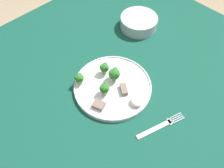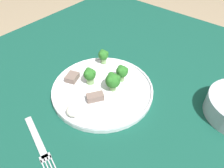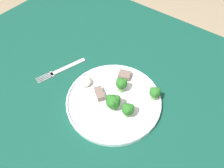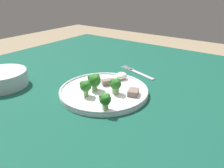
% 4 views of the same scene
% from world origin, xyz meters
% --- Properties ---
extents(ground_plane, '(8.00, 8.00, 0.00)m').
position_xyz_m(ground_plane, '(0.00, 0.00, 0.00)').
color(ground_plane, '#9E896B').
extents(table, '(1.27, 1.18, 0.70)m').
position_xyz_m(table, '(0.00, 0.00, 0.63)').
color(table, '#114738').
rests_on(table, ground_plane).
extents(dinner_plate, '(0.28, 0.28, 0.02)m').
position_xyz_m(dinner_plate, '(-0.03, -0.08, 0.71)').
color(dinner_plate, white).
rests_on(dinner_plate, table).
extents(fork, '(0.07, 0.18, 0.00)m').
position_xyz_m(fork, '(0.19, -0.08, 0.70)').
color(fork, '#B2B2B7').
rests_on(fork, table).
extents(cream_bowl, '(0.16, 0.16, 0.05)m').
position_xyz_m(cream_bowl, '(-0.19, 0.23, 0.73)').
color(cream_bowl, '#B7BCC6').
rests_on(cream_bowl, table).
extents(broccoli_floret_near_rim_left, '(0.04, 0.04, 0.05)m').
position_xyz_m(broccoli_floret_near_rim_left, '(-0.05, -0.06, 0.75)').
color(broccoli_floret_near_rim_left, '#7FA866').
rests_on(broccoli_floret_near_rim_left, dinner_plate).
extents(broccoli_floret_center_left, '(0.04, 0.03, 0.05)m').
position_xyz_m(broccoli_floret_center_left, '(-0.03, -0.13, 0.74)').
color(broccoli_floret_center_left, '#7FA866').
rests_on(broccoli_floret_center_left, dinner_plate).
extents(broccoli_floret_back_left, '(0.03, 0.03, 0.05)m').
position_xyz_m(broccoli_floret_back_left, '(-0.12, -0.16, 0.74)').
color(broccoli_floret_back_left, '#7FA866').
rests_on(broccoli_floret_back_left, dinner_plate).
extents(broccoli_floret_front_left, '(0.04, 0.03, 0.05)m').
position_xyz_m(broccoli_floret_front_left, '(-0.10, -0.07, 0.75)').
color(broccoli_floret_front_left, '#7FA866').
rests_on(broccoli_floret_front_left, dinner_plate).
extents(meat_slice_front_slice, '(0.05, 0.04, 0.02)m').
position_xyz_m(meat_slice_front_slice, '(0.01, -0.07, 0.72)').
color(meat_slice_front_slice, '#756056').
rests_on(meat_slice_front_slice, dinner_plate).
extents(meat_slice_middle_slice, '(0.05, 0.04, 0.02)m').
position_xyz_m(meat_slice_middle_slice, '(-0.01, -0.18, 0.72)').
color(meat_slice_middle_slice, '#756056').
rests_on(meat_slice_middle_slice, dinner_plate).
extents(sauce_dollop, '(0.04, 0.04, 0.02)m').
position_xyz_m(sauce_dollop, '(0.08, -0.08, 0.73)').
color(sauce_dollop, silver).
rests_on(sauce_dollop, dinner_plate).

